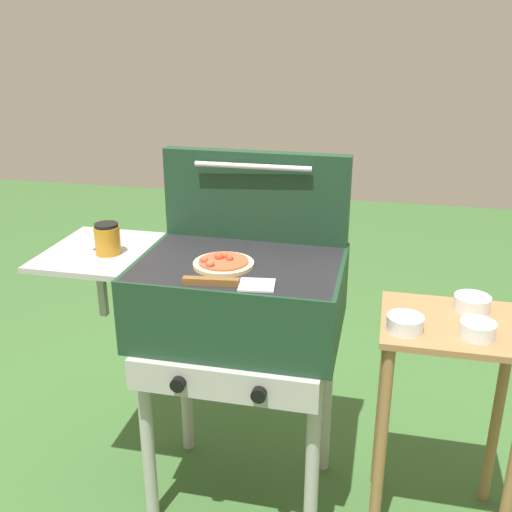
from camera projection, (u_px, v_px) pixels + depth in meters
ground_plane at (243, 490)px, 2.18m from camera, size 8.00×8.00×0.00m
grill at (236, 303)px, 1.91m from camera, size 0.96×0.53×0.90m
grill_lid_open at (255, 196)px, 2.00m from camera, size 0.63×0.08×0.30m
pizza_pepperoni at (223, 263)px, 1.81m from camera, size 0.19×0.19×0.04m
sauce_jar at (107, 239)px, 1.90m from camera, size 0.08×0.08×0.10m
spatula at (230, 283)px, 1.68m from camera, size 0.27×0.10×0.02m
prep_table at (448, 385)px, 1.85m from camera, size 0.44×0.36×0.76m
topping_bowl_near at (472, 303)px, 1.84m from camera, size 0.11×0.11×0.04m
topping_bowl_far at (478, 330)px, 1.68m from camera, size 0.10×0.10×0.04m
topping_bowl_middle at (405, 324)px, 1.72m from camera, size 0.11×0.11×0.04m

